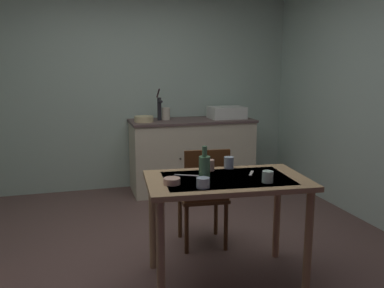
# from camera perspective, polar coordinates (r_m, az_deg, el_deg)

# --- Properties ---
(ground_plane) EXTENTS (5.37, 5.37, 0.00)m
(ground_plane) POSITION_cam_1_polar(r_m,az_deg,el_deg) (3.40, -4.58, -16.18)
(ground_plane) COLOR brown
(wall_back) EXTENTS (4.47, 0.10, 2.61)m
(wall_back) POSITION_cam_1_polar(r_m,az_deg,el_deg) (5.21, -9.67, 8.05)
(wall_back) COLOR #ACC8B9
(wall_back) RESTS_ON ground
(counter_cabinet) EXTENTS (1.55, 0.64, 0.90)m
(counter_cabinet) POSITION_cam_1_polar(r_m,az_deg,el_deg) (5.11, -0.05, -1.52)
(counter_cabinet) COLOR beige
(counter_cabinet) RESTS_ON ground
(sink_basin) EXTENTS (0.44, 0.34, 0.15)m
(sink_basin) POSITION_cam_1_polar(r_m,az_deg,el_deg) (5.17, 4.97, 4.52)
(sink_basin) COLOR white
(sink_basin) RESTS_ON counter_cabinet
(hand_pump) EXTENTS (0.05, 0.27, 0.39)m
(hand_pump) POSITION_cam_1_polar(r_m,az_deg,el_deg) (4.96, -4.67, 5.33)
(hand_pump) COLOR #232328
(hand_pump) RESTS_ON counter_cabinet
(mixing_bowl_counter) EXTENTS (0.23, 0.23, 0.07)m
(mixing_bowl_counter) POSITION_cam_1_polar(r_m,az_deg,el_deg) (4.85, -6.88, 3.57)
(mixing_bowl_counter) COLOR beige
(mixing_bowl_counter) RESTS_ON counter_cabinet
(stoneware_crock) EXTENTS (0.10, 0.10, 0.15)m
(stoneware_crock) POSITION_cam_1_polar(r_m,az_deg,el_deg) (5.01, -3.74, 4.32)
(stoneware_crock) COLOR beige
(stoneware_crock) RESTS_ON counter_cabinet
(dining_table) EXTENTS (1.19, 0.76, 0.77)m
(dining_table) POSITION_cam_1_polar(r_m,az_deg,el_deg) (2.88, 4.96, -7.04)
(dining_table) COLOR tan
(dining_table) RESTS_ON ground
(chair_far_side) EXTENTS (0.43, 0.43, 0.89)m
(chair_far_side) POSITION_cam_1_polar(r_m,az_deg,el_deg) (3.45, 1.71, -7.20)
(chair_far_side) COLOR #4F3119
(chair_far_side) RESTS_ON ground
(serving_bowl_wide) EXTENTS (0.11, 0.11, 0.04)m
(serving_bowl_wide) POSITION_cam_1_polar(r_m,az_deg,el_deg) (2.69, -2.88, -5.30)
(serving_bowl_wide) COLOR tan
(serving_bowl_wide) RESTS_ON dining_table
(teacup_cream) EXTENTS (0.08, 0.08, 0.08)m
(teacup_cream) POSITION_cam_1_polar(r_m,az_deg,el_deg) (2.77, 10.74, -4.62)
(teacup_cream) COLOR #ADD1C1
(teacup_cream) RESTS_ON dining_table
(mug_tall) EXTENTS (0.08, 0.08, 0.09)m
(mug_tall) POSITION_cam_1_polar(r_m,az_deg,el_deg) (3.12, 5.27, -2.65)
(mug_tall) COLOR #9EB2C6
(mug_tall) RESTS_ON dining_table
(teacup_mint) EXTENTS (0.09, 0.09, 0.07)m
(teacup_mint) POSITION_cam_1_polar(r_m,az_deg,el_deg) (2.61, 1.58, -5.54)
(teacup_mint) COLOR #9EB2C6
(teacup_mint) RESTS_ON dining_table
(mug_dark) EXTENTS (0.06, 0.06, 0.09)m
(mug_dark) POSITION_cam_1_polar(r_m,az_deg,el_deg) (3.03, 2.61, -3.05)
(mug_dark) COLOR tan
(mug_dark) RESTS_ON dining_table
(glass_bottle) EXTENTS (0.08, 0.08, 0.25)m
(glass_bottle) POSITION_cam_1_polar(r_m,az_deg,el_deg) (2.69, 1.79, -3.52)
(glass_bottle) COLOR #4C7F56
(glass_bottle) RESTS_ON dining_table
(table_knife) EXTENTS (0.20, 0.11, 0.00)m
(table_knife) POSITION_cam_1_polar(r_m,az_deg,el_deg) (2.90, -0.36, -4.50)
(table_knife) COLOR silver
(table_knife) RESTS_ON dining_table
(teaspoon_near_bowl) EXTENTS (0.09, 0.13, 0.00)m
(teaspoon_near_bowl) POSITION_cam_1_polar(r_m,az_deg,el_deg) (3.00, 8.47, -4.13)
(teaspoon_near_bowl) COLOR beige
(teaspoon_near_bowl) RESTS_ON dining_table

